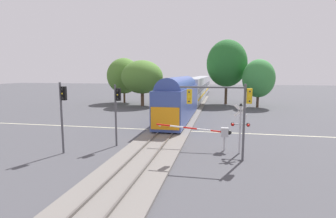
{
  "coord_description": "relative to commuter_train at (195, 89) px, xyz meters",
  "views": [
    {
      "loc": [
        5.1,
        -26.72,
        5.99
      ],
      "look_at": [
        -0.56,
        1.74,
        2.0
      ],
      "focal_mm": 28.43,
      "sensor_mm": 36.0,
      "label": 1
    }
  ],
  "objects": [
    {
      "name": "oak_behind_train",
      "position": [
        -8.77,
        -7.45,
        2.46
      ],
      "size": [
        7.43,
        7.43,
        8.16
      ],
      "color": "brown",
      "rests_on": "ground"
    },
    {
      "name": "pine_left_background",
      "position": [
        -13.78,
        -3.31,
        2.6
      ],
      "size": [
        6.63,
        6.63,
        8.82
      ],
      "color": "brown",
      "rests_on": "ground"
    },
    {
      "name": "crossing_signal_mast",
      "position": [
        6.57,
        -33.63,
        -0.41
      ],
      "size": [
        1.36,
        0.44,
        3.8
      ],
      "color": "#B2B2B7",
      "rests_on": "ground"
    },
    {
      "name": "railway_track",
      "position": [
        -0.0,
        -26.76,
        -2.64
      ],
      "size": [
        4.4,
        80.0,
        0.32
      ],
      "color": "slate",
      "rests_on": "ground"
    },
    {
      "name": "commuter_train",
      "position": [
        0.0,
        0.0,
        0.0
      ],
      "size": [
        3.04,
        62.6,
        5.16
      ],
      "color": "#384C93",
      "rests_on": "railway_track"
    },
    {
      "name": "traffic_signal_median",
      "position": [
        -3.08,
        -33.45,
        0.65
      ],
      "size": [
        0.53,
        0.38,
        5.04
      ],
      "color": "#4C4C51",
      "rests_on": "ground"
    },
    {
      "name": "traffic_signal_near_right",
      "position": [
        5.41,
        -35.33,
        1.23
      ],
      "size": [
        4.8,
        0.38,
        5.25
      ],
      "color": "#4C4C51",
      "rests_on": "ground"
    },
    {
      "name": "road_centre_stripe",
      "position": [
        -0.0,
        -26.76,
        -2.73
      ],
      "size": [
        44.0,
        0.2,
        0.01
      ],
      "color": "beige",
      "rests_on": "ground"
    },
    {
      "name": "ground_plane",
      "position": [
        -0.0,
        -26.76,
        -2.73
      ],
      "size": [
        220.0,
        220.0,
        0.0
      ],
      "primitive_type": "plane",
      "color": "#47474C"
    },
    {
      "name": "elm_centre_background",
      "position": [
        6.07,
        -1.74,
        4.94
      ],
      "size": [
        7.53,
        7.53,
        12.07
      ],
      "color": "#4C3828",
      "rests_on": "ground"
    },
    {
      "name": "traffic_signal_near_left",
      "position": [
        -6.2,
        -36.13,
        0.82
      ],
      "size": [
        0.53,
        0.38,
        5.29
      ],
      "color": "#4C4C51",
      "rests_on": "ground"
    },
    {
      "name": "crossing_gate_near",
      "position": [
        4.8,
        -33.08,
        -1.29
      ],
      "size": [
        5.92,
        0.4,
        1.94
      ],
      "color": "#B7B7BC",
      "rests_on": "ground"
    },
    {
      "name": "oak_far_right",
      "position": [
        11.37,
        -5.69,
        2.26
      ],
      "size": [
        5.45,
        5.45,
        8.24
      ],
      "color": "#4C3828",
      "rests_on": "ground"
    }
  ]
}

